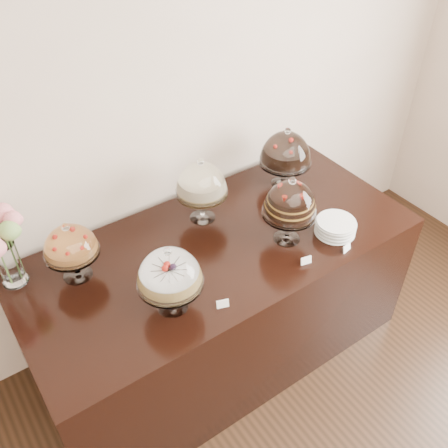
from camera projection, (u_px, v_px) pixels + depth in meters
wall_back at (123, 116)px, 2.58m from camera, size 5.00×0.04×3.00m
display_counter at (219, 299)px, 3.00m from camera, size 2.20×1.00×0.90m
cake_stand_sugar_sponge at (169, 272)px, 2.23m from camera, size 0.31×0.31×0.37m
cake_stand_choco_layer at (290, 201)px, 2.58m from camera, size 0.29×0.29×0.41m
cake_stand_cheesecake at (201, 182)px, 2.73m from camera, size 0.29×0.29×0.40m
cake_stand_dark_choco at (286, 150)px, 3.00m from camera, size 0.32×0.32×0.39m
cake_stand_fruit_tart at (70, 244)px, 2.40m from camera, size 0.27×0.27×0.34m
flower_vase at (0, 243)px, 2.33m from camera, size 0.26×0.32×0.42m
plate_stack at (335, 227)px, 2.76m from camera, size 0.22×0.22×0.08m
price_card_left at (223, 304)px, 2.36m from camera, size 0.06×0.03×0.04m
price_card_right at (347, 248)px, 2.66m from camera, size 0.06×0.03×0.04m
price_card_extra at (306, 260)px, 2.59m from camera, size 0.06×0.03×0.04m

